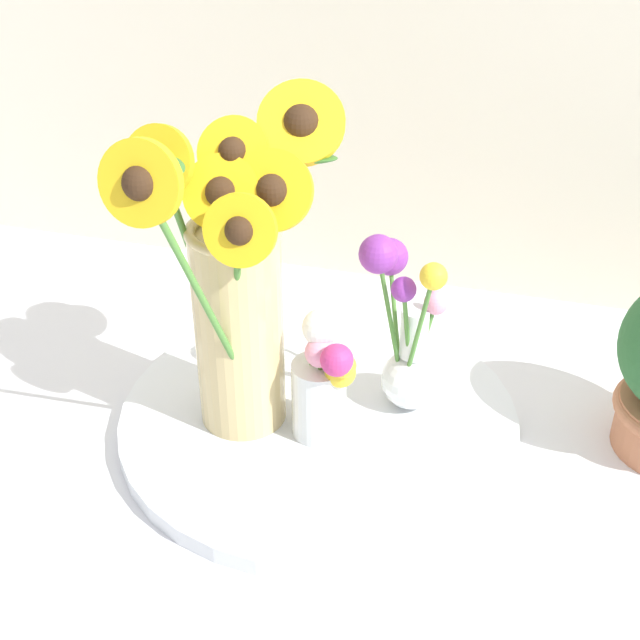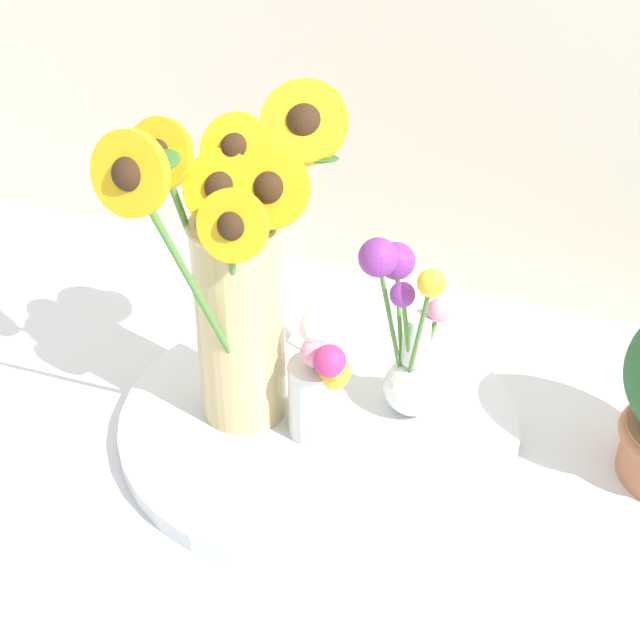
% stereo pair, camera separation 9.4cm
% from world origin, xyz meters
% --- Properties ---
extents(ground_plane, '(6.00, 6.00, 0.00)m').
position_xyz_m(ground_plane, '(0.00, 0.00, 0.00)').
color(ground_plane, silver).
extents(serving_tray, '(0.45, 0.45, 0.02)m').
position_xyz_m(serving_tray, '(0.00, 0.08, 0.01)').
color(serving_tray, silver).
rests_on(serving_tray, ground_plane).
extents(mason_jar_sunflowers, '(0.25, 0.26, 0.38)m').
position_xyz_m(mason_jar_sunflowers, '(-0.08, 0.05, 0.19)').
color(mason_jar_sunflowers, '#D1B77A').
rests_on(mason_jar_sunflowers, serving_tray).
extents(vase_small_center, '(0.07, 0.07, 0.15)m').
position_xyz_m(vase_small_center, '(0.01, 0.04, 0.09)').
color(vase_small_center, white).
rests_on(vase_small_center, serving_tray).
extents(vase_bulb_right, '(0.09, 0.11, 0.23)m').
position_xyz_m(vase_bulb_right, '(0.09, 0.12, 0.11)').
color(vase_bulb_right, white).
rests_on(vase_bulb_right, serving_tray).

